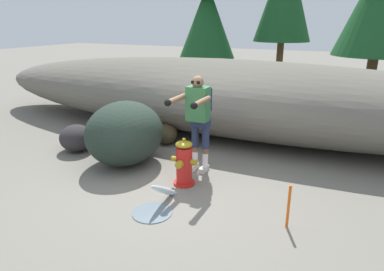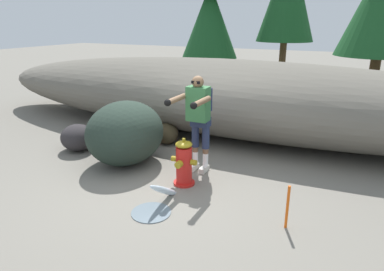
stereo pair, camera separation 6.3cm
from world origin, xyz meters
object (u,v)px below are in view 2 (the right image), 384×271
Objects in this scene: utility_worker at (198,113)px; boulder_outlier at (166,133)px; boulder_small at (78,137)px; survey_stake at (287,207)px; boulder_mid at (133,122)px; fire_hydrant at (184,163)px; boulder_large at (125,133)px.

utility_worker reaches higher than boulder_outlier.
utility_worker is 2.38× the size of boulder_small.
boulder_small is at bearing -140.74° from boulder_outlier.
utility_worker is 2.22m from survey_stake.
boulder_outlier is at bearing -11.25° from boulder_mid.
fire_hydrant is 1.32× the size of survey_stake.
survey_stake is at bearing 57.97° from utility_worker.
boulder_outlier is at bearing 39.26° from boulder_small.
boulder_mid is 1.55× the size of survey_stake.
boulder_outlier is at bearing 84.49° from boulder_large.
fire_hydrant is 0.46× the size of utility_worker.
boulder_small reaches higher than boulder_outlier.
survey_stake is at bearing -16.79° from fire_hydrant.
boulder_mid is at bearing -118.98° from utility_worker.
fire_hydrant is 0.91m from utility_worker.
boulder_mid is (-2.28, 1.24, -0.79)m from utility_worker.
boulder_mid is at bearing 121.40° from boulder_large.
survey_stake is (3.02, -2.12, 0.07)m from boulder_outlier.
boulder_mid is 1.29× the size of boulder_small.
boulder_large is 1.75m from boulder_mid.
boulder_mid is 1.43m from boulder_small.
utility_worker reaches higher than survey_stake.
boulder_large is 1.33m from boulder_outlier.
survey_stake is at bearing -15.18° from boulder_large.
utility_worker is 1.10× the size of boulder_large.
fire_hydrant is 1.25× the size of boulder_outlier.
utility_worker is 2.81m from boulder_small.
boulder_large reaches higher than boulder_outlier.
boulder_small is at bearing -87.64° from utility_worker.
fire_hydrant reaches higher than boulder_mid.
utility_worker is at bearing -28.56° from boulder_mid.
boulder_outlier is (-1.26, 1.04, -0.85)m from utility_worker.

